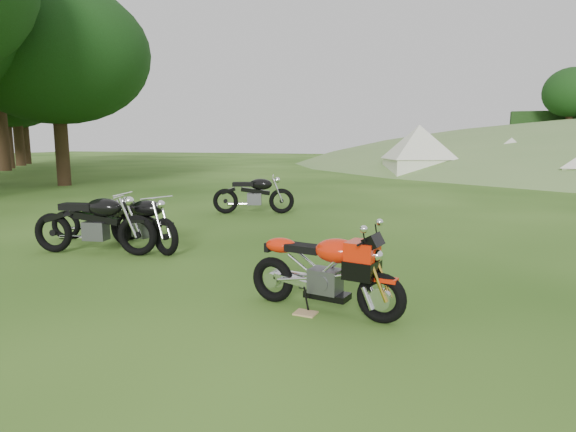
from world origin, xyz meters
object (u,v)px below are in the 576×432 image
(sport_motorcycle, at_px, (324,265))
(vintage_moto_b, at_px, (142,220))
(tent_mid, at_px, (511,155))
(vintage_moto_a, at_px, (94,222))
(vintage_moto_c, at_px, (97,217))
(plywood_board, at_px, (305,313))
(tent_left, at_px, (418,151))
(vintage_moto_d, at_px, (253,193))

(sport_motorcycle, height_order, vintage_moto_b, sport_motorcycle)
(tent_mid, bearing_deg, vintage_moto_a, -103.49)
(vintage_moto_a, relative_size, vintage_moto_b, 1.07)
(vintage_moto_b, relative_size, vintage_moto_c, 1.14)
(plywood_board, xyz_separation_m, vintage_moto_b, (-3.76, 2.12, 0.53))
(sport_motorcycle, distance_m, vintage_moto_a, 4.68)
(plywood_board, distance_m, vintage_moto_a, 4.61)
(vintage_moto_a, xyz_separation_m, vintage_moto_c, (-0.81, 0.99, -0.11))
(tent_left, bearing_deg, vintage_moto_b, -121.21)
(vintage_moto_a, distance_m, vintage_moto_b, 0.80)
(vintage_moto_a, bearing_deg, vintage_moto_d, 71.28)
(vintage_moto_c, distance_m, vintage_moto_d, 4.44)
(vintage_moto_d, bearing_deg, tent_left, 58.63)
(vintage_moto_c, bearing_deg, vintage_moto_a, -67.75)
(plywood_board, relative_size, vintage_moto_c, 0.14)
(vintage_moto_c, bearing_deg, tent_mid, 49.31)
(vintage_moto_b, bearing_deg, vintage_moto_d, 109.58)
(vintage_moto_a, distance_m, vintage_moto_d, 5.21)
(plywood_board, relative_size, vintage_moto_b, 0.12)
(vintage_moto_c, distance_m, tent_mid, 22.92)
(vintage_moto_a, distance_m, tent_mid, 23.52)
(plywood_board, xyz_separation_m, vintage_moto_c, (-5.11, 2.54, 0.46))
(tent_mid, bearing_deg, vintage_moto_c, -106.27)
(tent_mid, bearing_deg, tent_left, -154.59)
(vintage_moto_b, height_order, vintage_moto_d, vintage_moto_d)
(plywood_board, xyz_separation_m, vintage_moto_d, (-3.58, 6.71, 0.54))
(vintage_moto_c, height_order, vintage_moto_d, vintage_moto_d)
(sport_motorcycle, bearing_deg, tent_left, 102.56)
(vintage_moto_a, bearing_deg, plywood_board, -30.47)
(vintage_moto_b, distance_m, vintage_moto_d, 4.59)
(plywood_board, height_order, vintage_moto_d, vintage_moto_d)
(tent_mid, bearing_deg, sport_motorcycle, -92.11)
(vintage_moto_a, bearing_deg, vintage_moto_c, 118.43)
(vintage_moto_d, height_order, tent_mid, tent_mid)
(plywood_board, distance_m, vintage_moto_b, 4.34)
(sport_motorcycle, xyz_separation_m, tent_left, (-0.73, 21.83, 0.80))
(vintage_moto_b, distance_m, tent_mid, 22.79)
(vintage_moto_a, height_order, tent_left, tent_left)
(sport_motorcycle, relative_size, vintage_moto_a, 0.84)
(vintage_moto_b, height_order, tent_mid, tent_mid)
(sport_motorcycle, relative_size, vintage_moto_d, 0.88)
(sport_motorcycle, relative_size, vintage_moto_c, 1.03)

